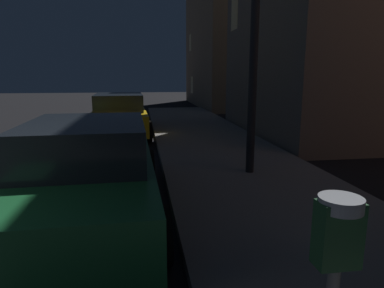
% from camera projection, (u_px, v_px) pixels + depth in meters
% --- Properties ---
extents(parking_meter, '(0.19, 0.19, 1.37)m').
position_uv_depth(parking_meter, '(335.00, 268.00, 1.49)').
color(parking_meter, '#59595B').
rests_on(parking_meter, sidewalk).
extents(car_green, '(2.05, 4.53, 1.43)m').
position_uv_depth(car_green, '(90.00, 172.00, 4.71)').
color(car_green, '#19592D').
rests_on(car_green, ground).
extents(car_yellow_cab, '(2.10, 4.54, 1.43)m').
position_uv_depth(car_yellow_cab, '(120.00, 115.00, 11.40)').
color(car_yellow_cab, gold).
rests_on(car_yellow_cab, ground).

